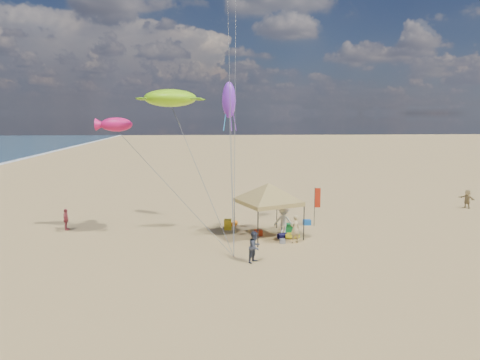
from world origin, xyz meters
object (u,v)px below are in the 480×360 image
(cooler_blue, at_px, (307,222))
(beach_cart, at_px, (292,235))
(person_far_a, at_px, (66,220))
(feather_flag, at_px, (317,200))
(chair_yellow, at_px, (228,224))
(person_near_b, at_px, (255,247))
(chair_green, at_px, (289,229))
(person_near_a, at_px, (295,229))
(person_near_c, at_px, (283,221))
(canopy_tent, at_px, (269,185))
(person_far_c, at_px, (467,199))
(cooler_red, at_px, (258,233))

(cooler_blue, xyz_separation_m, beach_cart, (-1.70, -3.34, 0.01))
(cooler_blue, bearing_deg, person_far_a, -178.79)
(feather_flag, relative_size, chair_yellow, 3.98)
(cooler_blue, relative_size, person_near_b, 0.32)
(chair_yellow, bearing_deg, chair_green, -19.30)
(chair_yellow, distance_m, person_near_a, 5.34)
(person_near_a, relative_size, person_near_b, 1.04)
(person_near_b, distance_m, person_near_c, 5.72)
(feather_flag, relative_size, person_near_b, 1.63)
(canopy_tent, distance_m, person_far_c, 19.63)
(feather_flag, relative_size, beach_cart, 3.10)
(canopy_tent, xyz_separation_m, cooler_blue, (3.20, 2.90, -3.23))
(chair_yellow, xyz_separation_m, person_far_a, (-11.10, 0.51, 0.40))
(feather_flag, relative_size, chair_green, 3.98)
(person_near_c, bearing_deg, chair_yellow, -14.90)
(cooler_red, distance_m, person_far_c, 19.89)
(person_near_b, relative_size, person_near_c, 0.90)
(feather_flag, bearing_deg, beach_cart, -127.16)
(feather_flag, xyz_separation_m, person_near_b, (-5.15, -7.43, -1.02))
(feather_flag, bearing_deg, person_near_b, -124.72)
(canopy_tent, xyz_separation_m, person_near_a, (1.50, -1.41, -2.53))
(canopy_tent, bearing_deg, chair_yellow, 141.52)
(feather_flag, bearing_deg, canopy_tent, -145.53)
(person_near_c, bearing_deg, canopy_tent, 28.84)
(feather_flag, distance_m, chair_yellow, 6.57)
(beach_cart, relative_size, person_near_a, 0.51)
(canopy_tent, relative_size, person_far_c, 3.81)
(canopy_tent, height_order, person_far_c, canopy_tent)
(canopy_tent, height_order, cooler_red, canopy_tent)
(chair_yellow, distance_m, person_near_b, 6.98)
(cooler_red, height_order, person_near_c, person_near_c)
(beach_cart, bearing_deg, canopy_tent, 163.93)
(person_near_a, relative_size, person_far_c, 1.10)
(chair_yellow, height_order, beach_cart, chair_yellow)
(person_far_a, bearing_deg, canopy_tent, -103.00)
(chair_green, distance_m, beach_cart, 1.06)
(feather_flag, xyz_separation_m, cooler_red, (-4.41, -2.28, -1.68))
(chair_yellow, height_order, person_near_c, person_near_c)
(cooler_red, bearing_deg, chair_green, 7.38)
(canopy_tent, relative_size, person_near_b, 3.61)
(chair_green, distance_m, person_near_a, 2.09)
(cooler_red, relative_size, person_near_a, 0.30)
(cooler_blue, distance_m, person_near_a, 4.69)
(feather_flag, distance_m, cooler_red, 5.24)
(person_near_b, xyz_separation_m, person_far_a, (-12.32, 7.37, -0.10))
(cooler_blue, height_order, chair_green, chair_green)
(person_near_a, bearing_deg, canopy_tent, -67.04)
(chair_green, bearing_deg, canopy_tent, -157.78)
(chair_green, height_order, chair_yellow, same)
(person_near_a, bearing_deg, person_far_c, -175.18)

